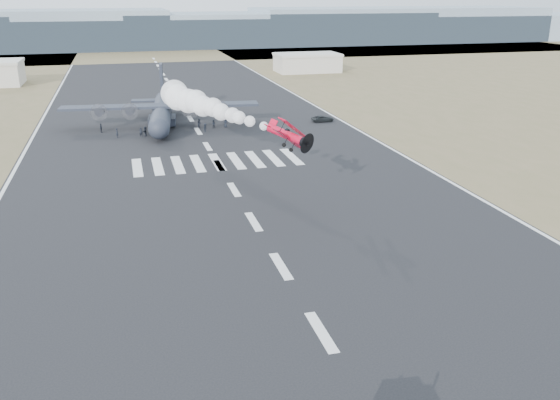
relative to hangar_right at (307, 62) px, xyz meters
name	(u,v)px	position (x,y,z in m)	size (l,w,h in m)	color
ground	(321,332)	(-46.00, -150.00, -3.01)	(500.00, 500.00, 0.00)	black
scrub_far	(150,52)	(-46.00, 80.00, -3.01)	(500.00, 80.00, 0.00)	brown
runway_markings	(207,146)	(-46.00, -90.00, -3.00)	(60.00, 260.00, 0.01)	silver
ridge_seg_d	(145,32)	(-46.00, 110.00, 3.49)	(150.00, 50.00, 13.00)	gray
ridge_seg_e	(278,28)	(19.00, 110.00, 4.49)	(150.00, 50.00, 15.00)	gray
ridge_seg_f	(397,24)	(84.00, 110.00, 5.49)	(150.00, 50.00, 17.00)	gray
ridge_seg_g	(504,26)	(149.00, 110.00, 3.49)	(150.00, 50.00, 13.00)	gray
hangar_right	(307,62)	(0.00, 0.00, 0.00)	(20.50, 12.50, 5.90)	#B5AEA1
aerobatic_biplane	(289,135)	(-41.17, -123.40, 6.24)	(5.79, 6.35, 5.08)	red
smoke_trail	(190,100)	(-49.61, -98.89, 6.46)	(11.93, 29.84, 4.27)	white
transport_aircraft	(161,111)	(-52.11, -71.17, -0.23)	(37.43, 30.75, 10.80)	black
support_vehicle	(323,119)	(-20.56, -75.89, -2.39)	(2.05, 4.44, 1.23)	black
crew_a	(141,132)	(-56.54, -79.68, -2.15)	(0.62, 0.51, 1.71)	black
crew_b	(199,123)	(-45.40, -75.51, -2.08)	(0.91, 0.56, 1.87)	black
crew_c	(205,128)	(-44.74, -78.77, -2.22)	(1.02, 0.47, 1.58)	black
crew_d	(101,128)	(-63.55, -74.49, -2.15)	(1.01, 0.52, 1.72)	black
crew_e	(226,123)	(-40.38, -75.91, -2.14)	(0.85, 0.52, 1.75)	black
crew_f	(145,131)	(-55.73, -79.53, -2.13)	(1.64, 0.53, 1.77)	black
crew_g	(117,133)	(-60.69, -79.45, -2.15)	(0.63, 0.52, 1.73)	black
crew_h	(213,124)	(-42.79, -76.14, -2.20)	(0.79, 0.49, 1.63)	black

